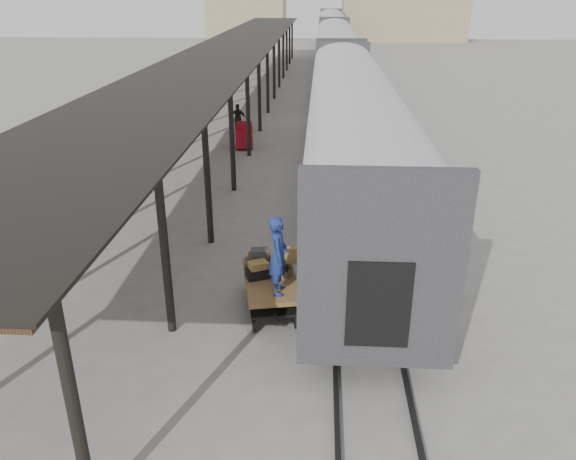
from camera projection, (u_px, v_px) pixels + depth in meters
The scene contains 11 objects.
ground at pixel (240, 290), 15.06m from camera, with size 160.00×160.00×0.00m, color slate.
train at pixel (336, 52), 44.76m from camera, with size 3.45×76.01×4.01m.
canopy at pixel (236, 46), 35.62m from camera, with size 4.90×64.30×4.15m.
rails at pixel (335, 85), 46.00m from camera, with size 1.54×150.00×0.12m.
building_far at pixel (403, 12), 84.14m from camera, with size 18.00×10.00×8.00m, color tan.
building_left at pixel (247, 17), 89.48m from camera, with size 12.00×8.00×6.00m, color tan.
baggage_cart at pixel (271, 286), 13.94m from camera, with size 1.69×2.59×0.86m.
suitcase_stack at pixel (266, 264), 14.13m from camera, with size 1.24×1.21×0.57m.
luggage_tug at pixel (244, 136), 28.23m from camera, with size 0.96×1.44×1.21m.
porter at pixel (278, 255), 12.86m from camera, with size 0.69×0.46×1.91m, color navy.
pedestrian at pixel (238, 119), 30.78m from camera, with size 0.95×0.40×1.63m, color black.
Camera 1 is at (2.05, -13.08, 7.47)m, focal length 35.00 mm.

